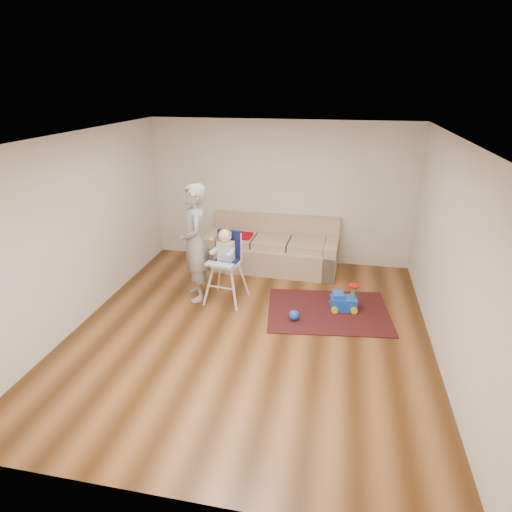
% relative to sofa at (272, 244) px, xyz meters
% --- Properties ---
extents(ground, '(5.50, 5.50, 0.00)m').
position_rel_sofa_xyz_m(ground, '(0.08, -2.30, -0.47)').
color(ground, '#48280F').
rests_on(ground, ground).
extents(room_envelope, '(5.04, 5.52, 2.72)m').
position_rel_sofa_xyz_m(room_envelope, '(0.08, -1.77, 1.40)').
color(room_envelope, beige).
rests_on(room_envelope, ground).
extents(sofa, '(2.49, 1.11, 0.95)m').
position_rel_sofa_xyz_m(sofa, '(0.00, 0.00, 0.00)').
color(sofa, tan).
rests_on(sofa, ground).
extents(side_table, '(0.53, 0.53, 0.53)m').
position_rel_sofa_xyz_m(side_table, '(-0.65, 0.20, -0.21)').
color(side_table, black).
rests_on(side_table, ground).
extents(area_rug, '(2.01, 1.61, 0.01)m').
position_rel_sofa_xyz_m(area_rug, '(1.15, -1.53, -0.47)').
color(area_rug, black).
rests_on(area_rug, ground).
extents(ride_on_toy, '(0.43, 0.33, 0.43)m').
position_rel_sofa_xyz_m(ride_on_toy, '(1.37, -1.43, -0.25)').
color(ride_on_toy, blue).
rests_on(ride_on_toy, area_rug).
extents(toy_ball, '(0.16, 0.16, 0.16)m').
position_rel_sofa_xyz_m(toy_ball, '(0.65, -1.91, -0.38)').
color(toy_ball, blue).
rests_on(toy_ball, area_rug).
extents(high_chair, '(0.64, 0.64, 1.23)m').
position_rel_sofa_xyz_m(high_chair, '(-0.50, -1.46, 0.12)').
color(high_chair, silver).
rests_on(high_chair, ground).
extents(adult, '(0.71, 0.82, 1.91)m').
position_rel_sofa_xyz_m(adult, '(-1.00, -1.46, 0.48)').
color(adult, '#979799').
rests_on(adult, ground).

